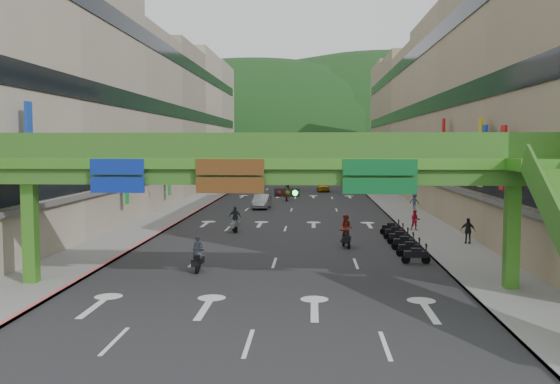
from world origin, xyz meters
The scene contains 23 objects.
ground centered at (0.00, 0.00, 0.00)m, with size 320.00×320.00×0.00m, color black.
road_slab centered at (0.00, 50.00, 0.01)m, with size 18.00×140.00×0.02m, color #28282B.
sidewalk_left centered at (-11.00, 50.00, 0.07)m, with size 4.00×140.00×0.15m, color gray.
sidewalk_right centered at (11.00, 50.00, 0.07)m, with size 4.00×140.00×0.15m, color gray.
curb_left centered at (-9.10, 50.00, 0.09)m, with size 0.20×140.00×0.18m, color #CC5959.
curb_right centered at (9.10, 50.00, 0.09)m, with size 0.20×140.00×0.18m, color gray.
building_row_left centered at (-18.93, 50.00, 9.46)m, with size 12.80×95.00×19.00m.
building_row_right centered at (18.93, 50.00, 9.46)m, with size 12.80×95.00×19.00m.
overpass_near centered at (0.93, 5.38, 5.21)m, with size 28.00×12.27×7.10m.
overpass_far centered at (0.00, 65.00, 5.40)m, with size 28.00×2.20×7.10m.
hill_left centered at (-15.00, 160.00, 0.00)m, with size 168.00×140.00×112.00m, color #1C4419.
hill_right centered at (25.00, 180.00, 0.00)m, with size 208.00×176.00×128.00m, color #1C4419.
bunting_string centered at (0.00, 30.00, 5.96)m, with size 26.00×0.36×0.47m.
scooter_rider_near centered at (-3.81, 9.48, 0.85)m, with size 0.63×1.60×1.86m.
scooter_rider_mid centered at (4.26, 17.36, 1.12)m, with size 1.02×1.58×2.15m.
scooter_rider_left centered at (-3.70, 23.98, 0.97)m, with size 1.00×1.58×1.95m.
scooter_rider_far centered at (-0.89, 49.80, 1.09)m, with size 0.91×1.60×2.13m.
parked_scooter_row centered at (7.80, 17.64, 0.52)m, with size 1.60×11.55×1.08m.
car_silver centered at (-3.08, 41.14, 0.72)m, with size 1.53×4.40×1.45m, color #9F9FA7.
car_yellow centered at (3.56, 64.49, 0.72)m, with size 1.70×4.22×1.44m, color #C18715.
pedestrian_red centered at (9.80, 24.71, 0.76)m, with size 0.74×0.57×1.52m, color #AC1426.
pedestrian_dark centered at (12.20, 18.67, 0.83)m, with size 0.97×0.40×1.65m, color black.
pedestrian_blue centered at (12.20, 40.00, 0.77)m, with size 0.72×0.46×1.54m, color #2D3D57.
Camera 1 is at (2.10, -22.09, 6.61)m, focal length 40.00 mm.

